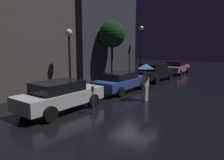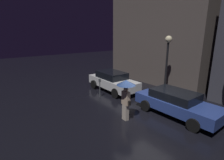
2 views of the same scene
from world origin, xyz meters
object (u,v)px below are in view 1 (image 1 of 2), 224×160
object	(u,v)px
parked_car_white	(60,95)
parking_meter	(93,97)
street_lamp_far	(141,42)
parked_car_black	(154,72)
street_lamp_near	(69,47)
pedestrian_with_umbrella	(146,73)
parked_car_blue	(121,81)
parked_car_pink	(176,67)

from	to	relation	value
parked_car_white	parking_meter	distance (m)	1.66
parking_meter	street_lamp_far	xyz separation A→B (m)	(12.19, 4.11, 2.53)
parking_meter	parked_car_white	bearing A→B (deg)	109.46
parked_car_black	street_lamp_far	size ratio (longest dim) A/B	0.96
street_lamp_near	pedestrian_with_umbrella	bearing A→B (deg)	-76.97
parked_car_blue	street_lamp_far	xyz separation A→B (m)	(7.42, 2.51, 2.63)
parked_car_pink	street_lamp_near	size ratio (longest dim) A/B	1.04
parked_car_blue	street_lamp_near	size ratio (longest dim) A/B	1.09
parked_car_pink	parking_meter	bearing A→B (deg)	-175.98
pedestrian_with_umbrella	street_lamp_near	world-z (taller)	street_lamp_near
parked_car_blue	street_lamp_near	distance (m)	4.05
parked_car_blue	parking_meter	distance (m)	5.03
parked_car_white	parked_car_blue	bearing A→B (deg)	2.16
street_lamp_near	street_lamp_far	distance (m)	9.80
parked_car_blue	parked_car_pink	distance (m)	10.78
pedestrian_with_umbrella	parked_car_white	bearing A→B (deg)	152.68
pedestrian_with_umbrella	street_lamp_near	bearing A→B (deg)	106.51
street_lamp_near	parked_car_black	bearing A→B (deg)	-17.13
parked_car_white	parking_meter	world-z (taller)	parked_car_white
parked_car_white	parked_car_blue	size ratio (longest dim) A/B	0.98
parked_car_black	street_lamp_far	world-z (taller)	street_lamp_far
parked_car_pink	street_lamp_far	bearing A→B (deg)	141.54
street_lamp_near	street_lamp_far	xyz separation A→B (m)	(9.79, 0.15, 0.35)
parked_car_white	street_lamp_far	distance (m)	13.24
parked_car_pink	pedestrian_with_umbrella	xyz separation A→B (m)	(-12.04, -2.48, 0.84)
parked_car_black	pedestrian_with_umbrella	world-z (taller)	pedestrian_with_umbrella
parked_car_white	street_lamp_far	size ratio (longest dim) A/B	0.89
parked_car_black	parked_car_pink	distance (m)	5.56
parked_car_blue	pedestrian_with_umbrella	bearing A→B (deg)	-116.52
pedestrian_with_umbrella	parking_meter	xyz separation A→B (m)	(-3.51, 0.86, -0.76)
parked_car_blue	street_lamp_near	bearing A→B (deg)	135.73
street_lamp_near	street_lamp_far	world-z (taller)	street_lamp_far
parked_car_pink	street_lamp_far	distance (m)	4.93
parked_car_blue	parking_meter	world-z (taller)	parked_car_blue
pedestrian_with_umbrella	street_lamp_near	distance (m)	5.14
street_lamp_far	parked_car_blue	bearing A→B (deg)	-161.33
parked_car_blue	pedestrian_with_umbrella	xyz separation A→B (m)	(-1.26, -2.46, 0.86)
parked_car_black	street_lamp_far	xyz separation A→B (m)	(2.20, 2.49, 2.53)
parked_car_white	parked_car_black	world-z (taller)	parked_car_black
parked_car_black	street_lamp_near	bearing A→B (deg)	165.00
parked_car_white	parked_car_pink	xyz separation A→B (m)	(16.10, 0.06, -0.05)
parked_car_pink	street_lamp_near	bearing A→B (deg)	168.00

